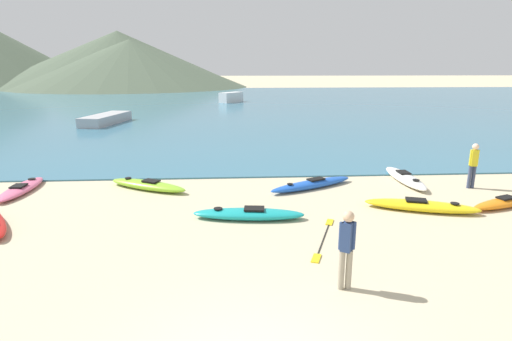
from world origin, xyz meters
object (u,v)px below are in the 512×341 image
Objects in this scene: kayak_on_sand_5 at (421,206)px; loose_paddle at (324,238)px; kayak_on_sand_1 at (249,214)px; moored_boat_1 at (106,119)px; kayak_on_sand_0 at (148,185)px; kayak_on_sand_6 at (21,189)px; person_near_foreground at (347,245)px; kayak_on_sand_3 at (312,184)px; kayak_on_sand_7 at (508,202)px; kayak_on_sand_2 at (405,178)px; person_near_waterline at (473,163)px; moored_boat_0 at (231,97)px.

kayak_on_sand_5 is 1.30× the size of loose_paddle.
kayak_on_sand_1 is 22.96m from moored_boat_1.
kayak_on_sand_0 is 1.09× the size of kayak_on_sand_6.
kayak_on_sand_1 is 2.00× the size of person_near_foreground.
kayak_on_sand_3 is 6.36m from kayak_on_sand_7.
kayak_on_sand_2 is 1.96× the size of person_near_waterline.
kayak_on_sand_0 is 1.01× the size of kayak_on_sand_7.
kayak_on_sand_7 is 2.12m from person_near_waterline.
kayak_on_sand_6 is at bearing 179.10° from kayak_on_sand_3.
loose_paddle is at bearing -161.62° from kayak_on_sand_7.
kayak_on_sand_5 is 39.47m from moored_boat_0.
person_near_waterline reaches higher than loose_paddle.
kayak_on_sand_1 is 8.73m from person_near_waterline.
kayak_on_sand_0 is 0.93× the size of kayak_on_sand_5.
kayak_on_sand_6 is (-10.45, 0.16, -0.02)m from kayak_on_sand_3.
kayak_on_sand_2 is at bearing 155.93° from person_near_waterline.
kayak_on_sand_0 reaches higher than kayak_on_sand_1.
kayak_on_sand_3 is at bearing 176.51° from person_near_waterline.
moored_boat_0 is at bearing 85.08° from kayak_on_sand_0.
kayak_on_sand_7 is 8.10m from person_near_foreground.
kayak_on_sand_6 is (-4.44, -0.05, -0.03)m from kayak_on_sand_0.
kayak_on_sand_2 reaches higher than loose_paddle.
moored_boat_0 reaches higher than kayak_on_sand_5.
kayak_on_sand_7 is at bearing 34.44° from person_near_foreground.
kayak_on_sand_6 is 10.90m from loose_paddle.
kayak_on_sand_1 reaches higher than loose_paddle.
kayak_on_sand_2 is 0.95× the size of kayak_on_sand_3.
kayak_on_sand_6 is 12.04m from person_near_foreground.
kayak_on_sand_0 is at bearing -69.23° from moored_boat_1.
kayak_on_sand_1 is 1.01× the size of kayak_on_sand_2.
moored_boat_1 is (-2.17, 17.49, 0.29)m from kayak_on_sand_6.
person_near_foreground reaches higher than kayak_on_sand_3.
kayak_on_sand_2 reaches higher than kayak_on_sand_7.
kayak_on_sand_0 is at bearing 139.17° from loose_paddle.
moored_boat_0 reaches higher than moored_boat_1.
moored_boat_0 is at bearing 92.88° from person_near_foreground.
person_near_waterline reaches higher than kayak_on_sand_1.
moored_boat_1 is at bearing 97.08° from kayak_on_sand_6.
kayak_on_sand_1 is at bearing -150.65° from kayak_on_sand_2.
kayak_on_sand_2 is 1.12× the size of kayak_on_sand_6.
person_near_waterline is 25.80m from moored_boat_1.
kayak_on_sand_1 reaches higher than kayak_on_sand_7.
kayak_on_sand_1 is 7.14m from kayak_on_sand_2.
kayak_on_sand_3 is at bearing 82.55° from loose_paddle.
kayak_on_sand_1 is 1.25× the size of loose_paddle.
loose_paddle is at bearing -97.45° from kayak_on_sand_3.
person_near_foreground reaches higher than kayak_on_sand_6.
kayak_on_sand_0 is 0.56× the size of moored_boat_1.
moored_boat_0 is at bearing 102.81° from kayak_on_sand_7.
kayak_on_sand_0 is 0.96× the size of kayak_on_sand_1.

